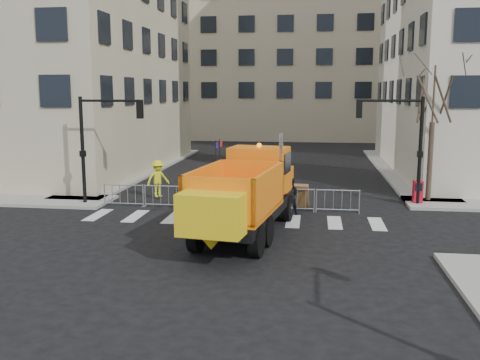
# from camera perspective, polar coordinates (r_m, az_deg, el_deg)

# --- Properties ---
(ground) EXTENTS (120.00, 120.00, 0.00)m
(ground) POSITION_cam_1_polar(r_m,az_deg,el_deg) (18.66, -2.76, -8.17)
(ground) COLOR black
(ground) RESTS_ON ground
(sidewalk_back) EXTENTS (64.00, 5.00, 0.15)m
(sidewalk_back) POSITION_cam_1_polar(r_m,az_deg,el_deg) (26.77, 0.58, -2.57)
(sidewalk_back) COLOR gray
(sidewalk_back) RESTS_ON ground
(building_far) EXTENTS (30.00, 18.00, 24.00)m
(building_far) POSITION_cam_1_polar(r_m,az_deg,el_deg) (69.85, 5.27, 14.60)
(building_far) COLOR #C1B294
(building_far) RESTS_ON ground
(traffic_light_left) EXTENTS (0.18, 0.18, 5.40)m
(traffic_light_left) POSITION_cam_1_polar(r_m,az_deg,el_deg) (27.57, -16.43, 2.92)
(traffic_light_left) COLOR black
(traffic_light_left) RESTS_ON ground
(traffic_light_right) EXTENTS (0.18, 0.18, 5.40)m
(traffic_light_right) POSITION_cam_1_polar(r_m,az_deg,el_deg) (27.63, 18.66, 2.82)
(traffic_light_right) COLOR black
(traffic_light_right) RESTS_ON ground
(crowd_barriers) EXTENTS (12.60, 0.60, 1.10)m
(crowd_barriers) POSITION_cam_1_polar(r_m,az_deg,el_deg) (25.91, -1.31, -1.91)
(crowd_barriers) COLOR #9EA0A5
(crowd_barriers) RESTS_ON ground
(street_tree) EXTENTS (3.00, 3.00, 7.50)m
(street_tree) POSITION_cam_1_polar(r_m,az_deg,el_deg) (28.65, 19.78, 5.09)
(street_tree) COLOR #382B21
(street_tree) RESTS_ON ground
(plow_truck) EXTENTS (4.26, 10.56, 3.99)m
(plow_truck) POSITION_cam_1_polar(r_m,az_deg,el_deg) (20.78, 0.55, -1.29)
(plow_truck) COLOR black
(plow_truck) RESTS_ON ground
(cop_a) EXTENTS (0.80, 0.66, 1.89)m
(cop_a) POSITION_cam_1_polar(r_m,az_deg,el_deg) (25.03, 2.47, -1.40)
(cop_a) COLOR black
(cop_a) RESTS_ON ground
(cop_b) EXTENTS (0.91, 0.75, 1.72)m
(cop_b) POSITION_cam_1_polar(r_m,az_deg,el_deg) (24.80, 5.35, -1.73)
(cop_b) COLOR black
(cop_b) RESTS_ON ground
(cop_c) EXTENTS (1.12, 0.96, 1.80)m
(cop_c) POSITION_cam_1_polar(r_m,az_deg,el_deg) (25.02, 2.87, -1.50)
(cop_c) COLOR black
(cop_c) RESTS_ON ground
(worker) EXTENTS (1.42, 1.36, 1.94)m
(worker) POSITION_cam_1_polar(r_m,az_deg,el_deg) (28.40, -8.74, 0.16)
(worker) COLOR yellow
(worker) RESTS_ON sidewalk_back
(newspaper_box) EXTENTS (0.47, 0.42, 1.10)m
(newspaper_box) POSITION_cam_1_polar(r_m,az_deg,el_deg) (28.07, 18.43, -1.20)
(newspaper_box) COLOR red
(newspaper_box) RESTS_ON sidewalk_back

